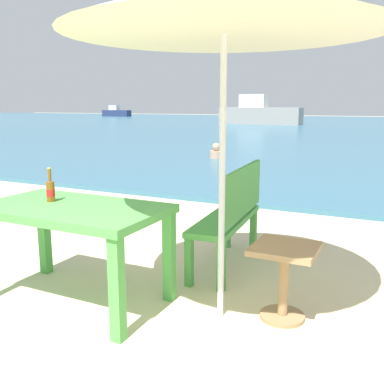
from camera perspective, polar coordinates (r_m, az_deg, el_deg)
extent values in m
cube|color=#386B84|center=(31.11, 23.12, 7.78)|extent=(120.00, 50.00, 0.08)
cube|color=#4C9E47|center=(3.39, -15.40, -2.21)|extent=(1.40, 0.80, 0.06)
cube|color=#4C9E47|center=(2.87, -9.74, -12.45)|extent=(0.08, 0.08, 0.70)
cube|color=#4C9E47|center=(4.15, -18.69, -5.36)|extent=(0.08, 0.08, 0.70)
cube|color=#4C9E47|center=(3.40, -2.98, -8.42)|extent=(0.08, 0.08, 0.70)
cylinder|color=brown|center=(3.55, -17.95, 0.04)|extent=(0.06, 0.06, 0.16)
cone|color=brown|center=(3.54, -18.03, 1.27)|extent=(0.06, 0.06, 0.03)
cylinder|color=brown|center=(3.53, -18.09, 2.19)|extent=(0.03, 0.03, 0.09)
cylinder|color=red|center=(3.56, -17.95, -0.08)|extent=(0.07, 0.07, 0.05)
cylinder|color=gold|center=(3.52, -18.13, 2.95)|extent=(0.03, 0.03, 0.01)
cylinder|color=silver|center=(2.96, 3.98, 4.51)|extent=(0.04, 0.04, 2.30)
cone|color=beige|center=(3.00, 4.26, 23.23)|extent=(2.10, 2.10, 0.36)
cube|color=#9E7A51|center=(3.12, 12.04, -7.24)|extent=(0.44, 0.44, 0.04)
cylinder|color=#9E7A51|center=(3.21, 11.83, -11.81)|extent=(0.07, 0.07, 0.50)
cylinder|color=#9E7A51|center=(3.31, 11.66, -15.55)|extent=(0.32, 0.32, 0.03)
cube|color=#4C9E47|center=(4.06, 4.33, -3.66)|extent=(0.46, 1.23, 0.05)
cube|color=#4C9E47|center=(3.96, 6.61, 0.05)|extent=(0.14, 1.20, 0.44)
cube|color=#4C9E47|center=(4.67, 4.64, -4.68)|extent=(0.06, 0.06, 0.42)
cube|color=#4C9E47|center=(3.69, -0.39, -9.10)|extent=(0.06, 0.06, 0.42)
cube|color=#4C9E47|center=(4.61, 7.98, -5.00)|extent=(0.06, 0.06, 0.42)
cube|color=#4C9E47|center=(3.60, 3.82, -9.65)|extent=(0.06, 0.06, 0.42)
cylinder|color=tan|center=(11.79, 3.15, 4.92)|extent=(0.34, 0.34, 0.20)
sphere|color=tan|center=(11.77, 3.16, 5.91)|extent=(0.21, 0.21, 0.21)
cube|color=gray|center=(32.38, 8.90, 9.78)|extent=(5.86, 1.60, 1.20)
cube|color=silver|center=(32.53, 8.05, 11.69)|extent=(1.86, 1.20, 0.93)
cube|color=navy|center=(53.72, -9.80, 10.08)|extent=(3.57, 0.97, 0.73)
cube|color=silver|center=(53.90, -10.11, 10.77)|extent=(1.14, 0.73, 0.57)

